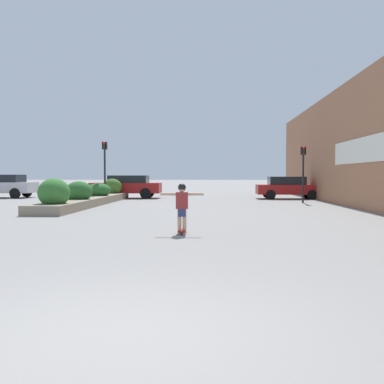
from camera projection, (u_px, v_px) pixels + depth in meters
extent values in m
plane|color=gray|center=(116.00, 336.00, 4.12)|extent=(300.00, 300.00, 0.00)
cube|color=#9E6647|center=(384.00, 137.00, 17.41)|extent=(0.60, 42.42, 6.23)
cube|color=gray|center=(89.00, 201.00, 22.63)|extent=(1.61, 13.17, 0.40)
ellipsoid|color=#33702D|center=(54.00, 193.00, 17.52)|extent=(1.27, 1.51, 1.18)
ellipsoid|color=#286028|center=(79.00, 191.00, 20.81)|extent=(1.33, 1.30, 1.00)
ellipsoid|color=#286028|center=(98.00, 190.00, 24.43)|extent=(1.41, 1.37, 0.81)
ellipsoid|color=#3D6623|center=(112.00, 187.00, 27.79)|extent=(1.25, 1.15, 1.08)
cube|color=maroon|center=(182.00, 230.00, 11.34)|extent=(0.23, 0.71, 0.01)
cylinder|color=beige|center=(179.00, 231.00, 11.59)|extent=(0.06, 0.06, 0.06)
cylinder|color=beige|center=(186.00, 231.00, 11.59)|extent=(0.06, 0.06, 0.06)
cylinder|color=beige|center=(178.00, 234.00, 11.10)|extent=(0.06, 0.06, 0.06)
cylinder|color=beige|center=(185.00, 234.00, 11.10)|extent=(0.06, 0.06, 0.06)
cylinder|color=tan|center=(179.00, 219.00, 11.33)|extent=(0.11, 0.11, 0.57)
cylinder|color=tan|center=(184.00, 219.00, 11.33)|extent=(0.11, 0.11, 0.57)
cube|color=navy|center=(182.00, 213.00, 11.33)|extent=(0.21, 0.17, 0.20)
cube|color=maroon|center=(182.00, 200.00, 11.31)|extent=(0.32, 0.17, 0.44)
cylinder|color=tan|center=(168.00, 194.00, 11.31)|extent=(0.42, 0.09, 0.07)
cylinder|color=tan|center=(196.00, 194.00, 11.30)|extent=(0.42, 0.09, 0.07)
sphere|color=tan|center=(182.00, 189.00, 11.30)|extent=(0.18, 0.18, 0.18)
sphere|color=black|center=(182.00, 187.00, 11.30)|extent=(0.21, 0.21, 0.21)
cube|color=#BCBCC1|center=(1.00, 187.00, 29.75)|extent=(4.69, 1.95, 0.73)
cube|color=black|center=(3.00, 178.00, 29.71)|extent=(2.58, 1.71, 0.53)
cylinder|color=black|center=(15.00, 193.00, 28.77)|extent=(0.70, 0.22, 0.70)
cylinder|color=black|center=(27.00, 192.00, 30.62)|extent=(0.70, 0.22, 0.70)
cube|color=maroon|center=(289.00, 189.00, 28.34)|extent=(4.26, 1.78, 0.63)
cube|color=black|center=(286.00, 181.00, 28.33)|extent=(2.34, 1.57, 0.53)
cylinder|color=black|center=(306.00, 194.00, 29.14)|extent=(0.62, 0.22, 0.62)
cylinder|color=black|center=(312.00, 195.00, 27.45)|extent=(0.62, 0.22, 0.62)
cylinder|color=black|center=(267.00, 194.00, 29.26)|extent=(0.62, 0.22, 0.62)
cylinder|color=black|center=(271.00, 195.00, 27.57)|extent=(0.62, 0.22, 0.62)
cube|color=maroon|center=(126.00, 188.00, 29.23)|extent=(4.73, 1.79, 0.69)
cube|color=black|center=(129.00, 179.00, 29.20)|extent=(2.60, 1.58, 0.51)
cylinder|color=black|center=(102.00, 193.00, 28.46)|extent=(0.71, 0.22, 0.71)
cylinder|color=black|center=(108.00, 192.00, 30.16)|extent=(0.71, 0.22, 0.71)
cylinder|color=black|center=(145.00, 193.00, 28.33)|extent=(0.71, 0.22, 0.71)
cylinder|color=black|center=(149.00, 192.00, 30.03)|extent=(0.71, 0.22, 0.71)
cylinder|color=black|center=(105.00, 175.00, 25.46)|extent=(0.11, 0.11, 3.10)
cube|color=black|center=(105.00, 146.00, 25.39)|extent=(0.28, 0.20, 0.45)
sphere|color=red|center=(104.00, 143.00, 25.27)|extent=(0.15, 0.15, 0.15)
sphere|color=#2D2823|center=(104.00, 146.00, 25.27)|extent=(0.15, 0.15, 0.15)
sphere|color=#2D2823|center=(104.00, 148.00, 25.28)|extent=(0.15, 0.15, 0.15)
cylinder|color=black|center=(303.00, 179.00, 24.14)|extent=(0.11, 0.11, 2.72)
cube|color=black|center=(303.00, 151.00, 24.07)|extent=(0.28, 0.20, 0.45)
sphere|color=red|center=(304.00, 148.00, 23.95)|extent=(0.15, 0.15, 0.15)
sphere|color=#2D2823|center=(304.00, 151.00, 23.95)|extent=(0.15, 0.15, 0.15)
sphere|color=#2D2823|center=(304.00, 153.00, 23.96)|extent=(0.15, 0.15, 0.15)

